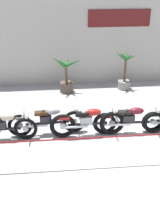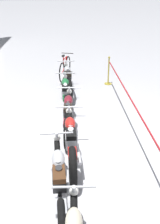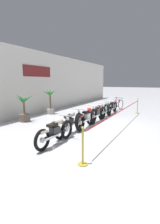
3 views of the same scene
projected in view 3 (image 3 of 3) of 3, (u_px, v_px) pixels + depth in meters
The scene contains 13 objects.
ground_plane at pixel (102, 125), 8.88m from camera, with size 120.00×120.00×0.00m, color silver.
back_wall at pixel (25, 83), 10.83m from camera, with size 28.00×0.29×4.20m.
motorcycle_cream_0 at pixel (56, 131), 6.11m from camera, with size 2.13×0.62×0.94m.
motorcycle_silver_1 at pixel (70, 122), 7.40m from camera, with size 2.45×0.62×0.96m.
motorcycle_red_2 at pixel (87, 117), 8.38m from camera, with size 2.34×0.62×0.98m.
motorcycle_maroon_3 at pixel (97, 113), 9.57m from camera, with size 2.32×0.62×0.95m.
motorcycle_green_4 at pixel (105, 109), 10.88m from camera, with size 2.13×0.62×0.93m.
motorcycle_silver_5 at pixel (112, 107), 11.97m from camera, with size 2.38×0.62×0.95m.
bicycle at pixel (118, 105), 13.49m from camera, with size 1.74×0.58×0.99m.
potted_palm_left_of_row at pixel (50, 104), 11.79m from camera, with size 0.94×0.83×1.79m.
potted_palm_right_of_row at pixel (24, 110), 9.54m from camera, with size 1.24×0.98×1.58m.
stanchion_far_left at pixel (115, 118), 7.10m from camera, with size 8.51×0.28×1.05m.
stanchion_mid_left at pixel (137, 108), 12.07m from camera, with size 0.28×0.28×1.05m.
Camera 3 is at (-8.19, -2.96, 2.19)m, focal length 28.00 mm.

